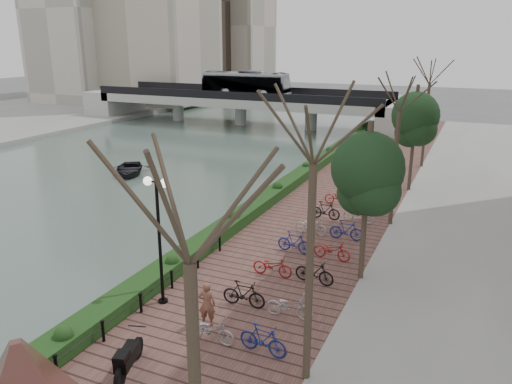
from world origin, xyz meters
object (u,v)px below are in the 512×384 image
Objects in this scene: lamppost at (158,213)px; motorcycle at (129,356)px; pedestrian at (207,304)px; boat at (129,169)px.

lamppost is 2.76× the size of motorcycle.
boat is at bearing -61.98° from pedestrian.
motorcycle reaches higher than boat.
pedestrian is at bearing -16.71° from lamppost.
lamppost is 3.05× the size of pedestrian.
boat is (-14.10, 16.05, -3.59)m from lamppost.
lamppost is 5.11m from motorcycle.
motorcycle is at bearing -83.90° from boat.
pedestrian is (0.83, 3.19, 0.25)m from motorcycle.
motorcycle is 3.30m from pedestrian.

